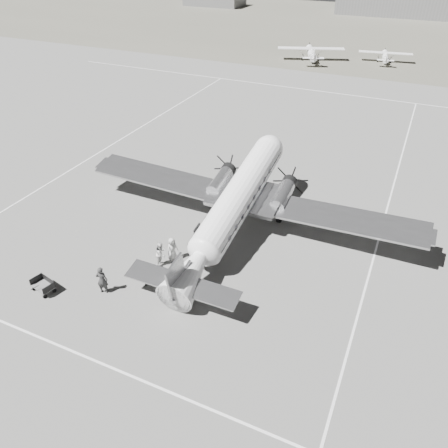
{
  "coord_description": "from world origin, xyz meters",
  "views": [
    {
      "loc": [
        12.45,
        -25.53,
        19.98
      ],
      "look_at": [
        1.48,
        -1.49,
        2.2
      ],
      "focal_mm": 35.0,
      "sensor_mm": 36.0,
      "label": 1
    }
  ],
  "objects_px": {
    "hangar_main": "(416,3)",
    "light_plane_right": "(385,57)",
    "baggage_cart_far": "(43,286)",
    "passenger": "(172,249)",
    "baggage_cart_near": "(153,276)",
    "dc3_airliner": "(235,205)",
    "light_plane_left": "(311,54)",
    "ground_crew": "(102,280)",
    "ramp_agent": "(161,254)"
  },
  "relations": [
    {
      "from": "light_plane_left",
      "to": "baggage_cart_far",
      "type": "xyz_separation_m",
      "value": [
        0.39,
        -68.14,
        -0.81
      ]
    },
    {
      "from": "hangar_main",
      "to": "passenger",
      "type": "relative_size",
      "value": 23.04
    },
    {
      "from": "dc3_airliner",
      "to": "light_plane_left",
      "type": "bearing_deg",
      "value": 99.25
    },
    {
      "from": "ramp_agent",
      "to": "baggage_cart_far",
      "type": "bearing_deg",
      "value": 129.28
    },
    {
      "from": "hangar_main",
      "to": "ground_crew",
      "type": "height_order",
      "value": "hangar_main"
    },
    {
      "from": "dc3_airliner",
      "to": "passenger",
      "type": "relative_size",
      "value": 15.54
    },
    {
      "from": "light_plane_right",
      "to": "passenger",
      "type": "bearing_deg",
      "value": -104.08
    },
    {
      "from": "baggage_cart_far",
      "to": "passenger",
      "type": "xyz_separation_m",
      "value": [
        6.06,
        6.58,
        0.46
      ]
    },
    {
      "from": "light_plane_left",
      "to": "light_plane_right",
      "type": "relative_size",
      "value": 1.28
    },
    {
      "from": "dc3_airliner",
      "to": "passenger",
      "type": "xyz_separation_m",
      "value": [
        -2.87,
        -4.73,
        -1.79
      ]
    },
    {
      "from": "ramp_agent",
      "to": "passenger",
      "type": "height_order",
      "value": "ramp_agent"
    },
    {
      "from": "light_plane_left",
      "to": "baggage_cart_near",
      "type": "xyz_separation_m",
      "value": [
        6.49,
        -64.22,
        -0.83
      ]
    },
    {
      "from": "light_plane_left",
      "to": "passenger",
      "type": "distance_m",
      "value": 61.9
    },
    {
      "from": "baggage_cart_near",
      "to": "passenger",
      "type": "xyz_separation_m",
      "value": [
        -0.04,
        2.66,
        0.47
      ]
    },
    {
      "from": "ramp_agent",
      "to": "light_plane_left",
      "type": "bearing_deg",
      "value": -0.11
    },
    {
      "from": "dc3_airliner",
      "to": "ramp_agent",
      "type": "relative_size",
      "value": 14.58
    },
    {
      "from": "light_plane_left",
      "to": "ramp_agent",
      "type": "xyz_separation_m",
      "value": [
        6.08,
        -62.47,
        -0.29
      ]
    },
    {
      "from": "dc3_airliner",
      "to": "passenger",
      "type": "distance_m",
      "value": 5.81
    },
    {
      "from": "ground_crew",
      "to": "hangar_main",
      "type": "bearing_deg",
      "value": -112.59
    },
    {
      "from": "hangar_main",
      "to": "baggage_cart_far",
      "type": "relative_size",
      "value": 26.21
    },
    {
      "from": "baggage_cart_far",
      "to": "passenger",
      "type": "relative_size",
      "value": 0.88
    },
    {
      "from": "baggage_cart_near",
      "to": "passenger",
      "type": "height_order",
      "value": "passenger"
    },
    {
      "from": "light_plane_left",
      "to": "ground_crew",
      "type": "relative_size",
      "value": 5.89
    },
    {
      "from": "baggage_cart_far",
      "to": "ramp_agent",
      "type": "height_order",
      "value": "ramp_agent"
    },
    {
      "from": "light_plane_right",
      "to": "ground_crew",
      "type": "relative_size",
      "value": 4.59
    },
    {
      "from": "baggage_cart_near",
      "to": "passenger",
      "type": "bearing_deg",
      "value": 53.06
    },
    {
      "from": "light_plane_left",
      "to": "baggage_cart_near",
      "type": "height_order",
      "value": "light_plane_left"
    },
    {
      "from": "baggage_cart_far",
      "to": "passenger",
      "type": "bearing_deg",
      "value": 60.42
    },
    {
      "from": "passenger",
      "to": "hangar_main",
      "type": "bearing_deg",
      "value": 19.47
    },
    {
      "from": "baggage_cart_far",
      "to": "ground_crew",
      "type": "bearing_deg",
      "value": 36.63
    },
    {
      "from": "light_plane_left",
      "to": "passenger",
      "type": "height_order",
      "value": "light_plane_left"
    },
    {
      "from": "hangar_main",
      "to": "light_plane_right",
      "type": "distance_m",
      "value": 58.3
    },
    {
      "from": "dc3_airliner",
      "to": "ramp_agent",
      "type": "height_order",
      "value": "dc3_airliner"
    },
    {
      "from": "dc3_airliner",
      "to": "baggage_cart_near",
      "type": "bearing_deg",
      "value": -111.01
    },
    {
      "from": "hangar_main",
      "to": "baggage_cart_near",
      "type": "bearing_deg",
      "value": -92.87
    },
    {
      "from": "dc3_airliner",
      "to": "baggage_cart_far",
      "type": "xyz_separation_m",
      "value": [
        -8.93,
        -11.31,
        -2.25
      ]
    },
    {
      "from": "hangar_main",
      "to": "ramp_agent",
      "type": "bearing_deg",
      "value": -93.1
    },
    {
      "from": "light_plane_right",
      "to": "light_plane_left",
      "type": "bearing_deg",
      "value": -169.47
    },
    {
      "from": "baggage_cart_near",
      "to": "baggage_cart_far",
      "type": "xyz_separation_m",
      "value": [
        -6.1,
        -3.92,
        0.01
      ]
    },
    {
      "from": "hangar_main",
      "to": "baggage_cart_far",
      "type": "bearing_deg",
      "value": -95.44
    },
    {
      "from": "hangar_main",
      "to": "light_plane_right",
      "type": "xyz_separation_m",
      "value": [
        -0.25,
        -58.25,
        -2.32
      ]
    },
    {
      "from": "ground_crew",
      "to": "baggage_cart_near",
      "type": "bearing_deg",
      "value": -155.01
    },
    {
      "from": "ground_crew",
      "to": "light_plane_right",
      "type": "bearing_deg",
      "value": -115.55
    },
    {
      "from": "dc3_airliner",
      "to": "baggage_cart_far",
      "type": "distance_m",
      "value": 14.58
    },
    {
      "from": "hangar_main",
      "to": "light_plane_right",
      "type": "relative_size",
      "value": 4.43
    },
    {
      "from": "hangar_main",
      "to": "passenger",
      "type": "bearing_deg",
      "value": -92.94
    },
    {
      "from": "light_plane_left",
      "to": "passenger",
      "type": "xyz_separation_m",
      "value": [
        6.45,
        -61.56,
        -0.35
      ]
    },
    {
      "from": "passenger",
      "to": "ramp_agent",
      "type": "bearing_deg",
      "value": 179.86
    },
    {
      "from": "hangar_main",
      "to": "ground_crew",
      "type": "distance_m",
      "value": 129.51
    },
    {
      "from": "baggage_cart_far",
      "to": "ramp_agent",
      "type": "relative_size",
      "value": 0.83
    }
  ]
}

